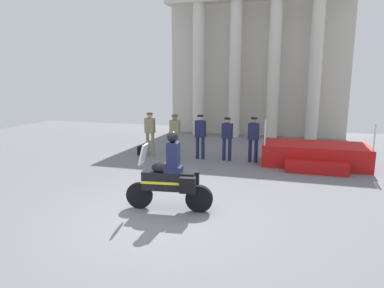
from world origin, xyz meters
name	(u,v)px	position (x,y,z in m)	size (l,w,h in m)	color
ground_plane	(157,218)	(0.00, 0.00, 0.00)	(28.31, 28.31, 0.00)	slate
colonnade_backdrop	(256,59)	(0.85, 11.70, 4.01)	(9.32, 1.45, 7.49)	beige
reviewing_stand	(315,155)	(3.65, 5.92, 0.37)	(3.59, 2.26, 1.67)	#B71414
officer_in_row_0	(150,130)	(-2.61, 5.76, 1.02)	(0.40, 0.26, 1.72)	#847A5B
officer_in_row_1	(175,132)	(-1.60, 5.90, 0.99)	(0.40, 0.26, 1.67)	#847A5B
officer_in_row_2	(200,133)	(-0.53, 5.76, 1.00)	(0.40, 0.26, 1.70)	#191E42
officer_in_row_3	(227,135)	(0.51, 5.78, 0.96)	(0.40, 0.26, 1.63)	#191E42
officer_in_row_4	(253,136)	(1.48, 5.79, 0.99)	(0.40, 0.26, 1.67)	#191E42
motorcycle_with_rider	(172,178)	(0.16, 0.54, 0.79)	(2.09, 0.74, 1.90)	black
briefcase_on_ground	(140,150)	(-3.08, 5.79, 0.18)	(0.10, 0.32, 0.36)	black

